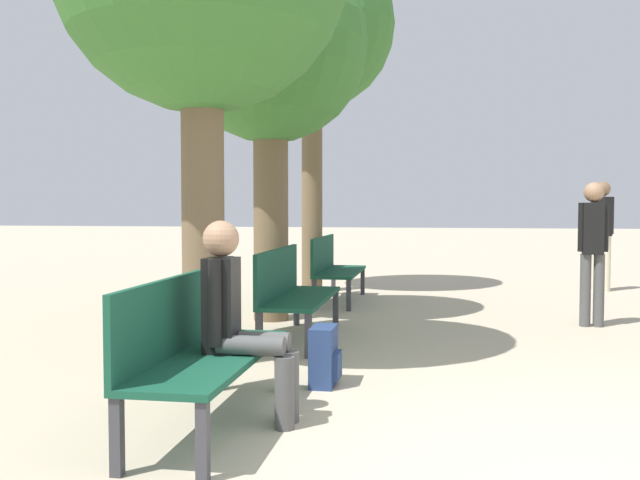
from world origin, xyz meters
TOP-DOWN VIEW (x-y plane):
  - ground_plane at (0.00, 0.00)m, footprint 80.00×80.00m
  - bench_row_0 at (-1.95, 0.51)m, footprint 0.55×1.81m
  - bench_row_1 at (-1.95, 3.41)m, footprint 0.55×1.81m
  - bench_row_2 at (-1.95, 6.32)m, footprint 0.55×1.81m
  - tree_row_1 at (-2.45, 4.61)m, footprint 2.32×2.32m
  - tree_row_2 at (-2.45, 7.41)m, footprint 2.59×2.59m
  - person_seated at (-1.70, 0.61)m, footprint 0.60×0.34m
  - backpack at (-1.32, 1.62)m, footprint 0.22×0.35m
  - pedestrian_near at (1.26, 4.74)m, footprint 0.33×0.22m
  - pedestrian_mid at (2.11, 8.25)m, footprint 0.36×0.31m

SIDE VIEW (x-z plane):
  - ground_plane at x=0.00m, z-range 0.00..0.00m
  - backpack at x=-1.32m, z-range 0.00..0.45m
  - bench_row_0 at x=-1.95m, z-range 0.06..0.99m
  - bench_row_1 at x=-1.95m, z-range 0.06..0.99m
  - bench_row_2 at x=-1.95m, z-range 0.06..0.99m
  - person_seated at x=-1.70m, z-range 0.04..1.32m
  - pedestrian_near at x=1.26m, z-range 0.12..1.76m
  - pedestrian_mid at x=2.11m, z-range 0.13..1.89m
  - tree_row_1 at x=-2.45m, z-range 0.99..5.43m
  - tree_row_2 at x=-2.45m, z-range 1.39..6.86m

